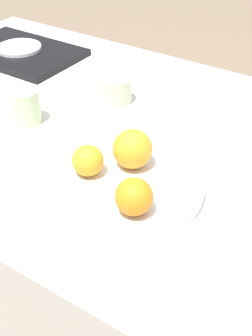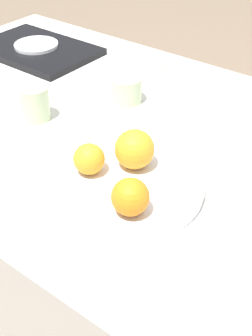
% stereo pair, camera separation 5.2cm
% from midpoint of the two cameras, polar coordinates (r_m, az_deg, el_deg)
% --- Properties ---
extents(ground_plane, '(12.00, 12.00, 0.00)m').
position_cam_midpoint_polar(ground_plane, '(1.63, 1.13, -18.90)').
color(ground_plane, '#7A6651').
extents(table, '(1.56, 0.88, 0.76)m').
position_cam_midpoint_polar(table, '(1.33, 1.32, -9.52)').
color(table, silver).
rests_on(table, ground_plane).
extents(fruit_platter, '(0.31, 0.31, 0.02)m').
position_cam_midpoint_polar(fruit_platter, '(0.91, 1.66, -1.97)').
color(fruit_platter, silver).
rests_on(fruit_platter, table).
extents(orange_0, '(0.08, 0.08, 0.08)m').
position_cam_midpoint_polar(orange_0, '(0.93, 2.67, 2.27)').
color(orange_0, orange).
rests_on(orange_0, fruit_platter).
extents(orange_1, '(0.06, 0.06, 0.06)m').
position_cam_midpoint_polar(orange_1, '(0.91, -2.89, 1.07)').
color(orange_1, orange).
rests_on(orange_1, fruit_platter).
extents(orange_2, '(0.07, 0.07, 0.07)m').
position_cam_midpoint_polar(orange_2, '(0.82, 2.37, -3.59)').
color(orange_2, orange).
rests_on(orange_2, fruit_platter).
extents(serving_tray, '(0.36, 0.24, 0.02)m').
position_cam_midpoint_polar(serving_tray, '(1.52, -9.83, 14.02)').
color(serving_tray, black).
rests_on(serving_tray, table).
extents(side_plate, '(0.14, 0.14, 0.01)m').
position_cam_midpoint_polar(side_plate, '(1.51, -9.89, 14.55)').
color(side_plate, white).
rests_on(side_plate, serving_tray).
extents(cup_2, '(0.08, 0.08, 0.06)m').
position_cam_midpoint_polar(cup_2, '(1.20, 1.27, 9.53)').
color(cup_2, '#B7CC9E').
rests_on(cup_2, table).
extents(cup_3, '(0.07, 0.07, 0.08)m').
position_cam_midpoint_polar(cup_3, '(1.14, -9.78, 7.78)').
color(cup_3, '#B7CC9E').
rests_on(cup_3, table).
extents(napkin, '(0.14, 0.12, 0.01)m').
position_cam_midpoint_polar(napkin, '(1.41, 3.12, 12.48)').
color(napkin, silver).
rests_on(napkin, table).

